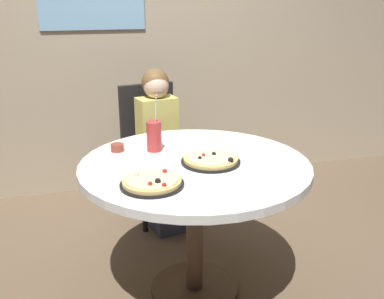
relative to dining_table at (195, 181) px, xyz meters
name	(u,v)px	position (x,y,z in m)	size (l,w,h in m)	color
ground_plane	(195,289)	(0.00, 0.00, -0.65)	(8.00, 8.00, 0.00)	brown
wall_with_window	(134,7)	(0.00, 1.61, 0.81)	(5.20, 0.14, 2.90)	tan
dining_table	(195,181)	(0.00, 0.00, 0.00)	(1.15, 1.15, 0.75)	white
chair_wooden	(152,144)	(-0.02, 0.99, -0.12)	(0.46, 0.46, 0.95)	black
diner_child	(162,158)	(0.01, 0.81, -0.16)	(0.31, 0.43, 1.08)	#3F4766
pizza_veggie	(152,182)	(-0.26, -0.22, 0.12)	(0.28, 0.28, 0.05)	black
pizza_cheese	(211,160)	(0.07, -0.03, 0.12)	(0.30, 0.30, 0.05)	black
soda_cup	(154,136)	(-0.16, 0.23, 0.19)	(0.08, 0.08, 0.31)	#B73333
sauce_bowl	(117,148)	(-0.35, 0.28, 0.12)	(0.07, 0.07, 0.04)	brown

